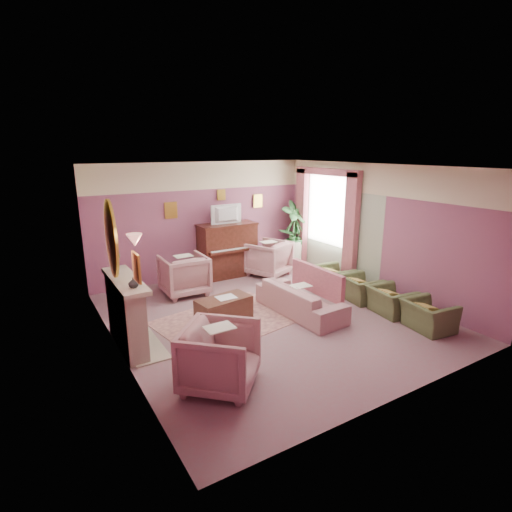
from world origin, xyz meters
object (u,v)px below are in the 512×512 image
olive_chair_d (334,274)px  side_table (292,253)px  television (228,213)px  olive_chair_b (391,297)px  sofa (300,294)px  floral_armchair_left (184,273)px  floral_armchair_right (268,257)px  olive_chair_c (360,285)px  coffee_table (224,309)px  floral_armchair_front (220,354)px  piano (228,251)px  olive_chair_a (429,311)px

olive_chair_d → side_table: bearing=81.6°
television → olive_chair_b: bearing=-66.7°
sofa → olive_chair_b: 1.75m
floral_armchair_left → floral_armchair_right: size_ratio=1.00×
olive_chair_c → coffee_table: bearing=169.3°
floral_armchair_front → olive_chair_d: floral_armchair_front is taller
coffee_table → side_table: 3.92m
side_table → olive_chair_c: bearing=-96.0°
sofa → olive_chair_b: sofa is taller
piano → olive_chair_a: size_ratio=1.74×
olive_chair_c → olive_chair_b: bearing=-90.0°
television → piano: bearing=90.0°
olive_chair_c → side_table: size_ratio=1.15×
sofa → floral_armchair_front: floral_armchair_front is taller
piano → coffee_table: bearing=-118.8°
floral_armchair_right → piano: bearing=151.1°
television → sofa: 3.03m
sofa → side_table: size_ratio=2.80×
olive_chair_d → olive_chair_c: bearing=-90.0°
floral_armchair_front → olive_chair_a: bearing=-4.7°
television → olive_chair_c: 3.53m
floral_armchair_right → olive_chair_c: (0.71, -2.45, -0.14)m
olive_chair_a → sofa: bearing=130.3°
coffee_table → olive_chair_d: 2.93m
floral_armchair_left → side_table: floral_armchair_left is taller
floral_armchair_front → olive_chair_c: floral_armchair_front is taller
olive_chair_b → olive_chair_a: bearing=-90.0°
piano → sofa: size_ratio=0.71×
coffee_table → olive_chair_d: olive_chair_d is taller
olive_chair_b → olive_chair_c: size_ratio=1.00×
floral_armchair_left → olive_chair_d: size_ratio=1.21×
coffee_table → floral_armchair_left: floral_armchair_left is taller
olive_chair_d → floral_armchair_front: bearing=-151.3°
olive_chair_b → floral_armchair_front: bearing=-172.7°
floral_armchair_left → olive_chair_a: (3.01, -3.92, -0.14)m
sofa → olive_chair_d: 1.65m
television → floral_armchair_right: 1.49m
piano → olive_chair_a: bearing=-70.8°
coffee_table → side_table: side_table is taller
television → olive_chair_d: (1.60, -2.07, -1.25)m
television → floral_armchair_right: size_ratio=0.83×
sofa → television: bearing=92.3°
television → olive_chair_a: television is taller
olive_chair_b → television: bearing=113.3°
olive_chair_c → side_table: 2.81m
sofa → floral_armchair_left: size_ratio=2.02×
olive_chair_a → olive_chair_b: same height
floral_armchair_front → coffee_table: bearing=62.0°
floral_armchair_left → olive_chair_b: floral_armchair_left is taller
piano → coffee_table: size_ratio=1.40×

